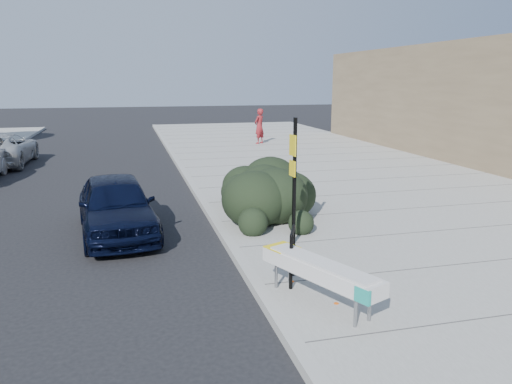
# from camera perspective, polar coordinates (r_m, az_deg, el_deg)

# --- Properties ---
(ground) EXTENTS (120.00, 120.00, 0.00)m
(ground) POSITION_cam_1_polar(r_m,az_deg,el_deg) (10.53, -2.51, -7.16)
(ground) COLOR black
(ground) RESTS_ON ground
(sidewalk_near) EXTENTS (11.20, 50.00, 0.15)m
(sidewalk_near) POSITION_cam_1_polar(r_m,az_deg,el_deg) (16.92, 12.69, 0.46)
(sidewalk_near) COLOR gray
(sidewalk_near) RESTS_ON ground
(curb_near) EXTENTS (0.22, 50.00, 0.17)m
(curb_near) POSITION_cam_1_polar(r_m,az_deg,el_deg) (15.24, -6.43, -0.61)
(curb_near) COLOR #9E9E99
(curb_near) RESTS_ON ground
(bench) EXTENTS (1.32, 2.29, 0.69)m
(bench) POSITION_cam_1_polar(r_m,az_deg,el_deg) (7.87, 7.31, -8.89)
(bench) COLOR gray
(bench) RESTS_ON sidewalk_near
(bike_rack) EXTENTS (0.29, 0.61, 0.95)m
(bike_rack) POSITION_cam_1_polar(r_m,az_deg,el_deg) (8.61, 4.18, -6.68)
(bike_rack) COLOR black
(bike_rack) RESTS_ON sidewalk_near
(sign_post) EXTENTS (0.11, 0.31, 2.68)m
(sign_post) POSITION_cam_1_polar(r_m,az_deg,el_deg) (10.42, 4.34, 2.10)
(sign_post) COLOR black
(sign_post) RESTS_ON sidewalk_near
(hedge) EXTENTS (3.20, 4.37, 1.48)m
(hedge) POSITION_cam_1_polar(r_m,az_deg,el_deg) (12.97, 1.64, 0.75)
(hedge) COLOR black
(hedge) RESTS_ON sidewalk_near
(sedan_navy) EXTENTS (2.07, 4.27, 1.40)m
(sedan_navy) POSITION_cam_1_polar(r_m,az_deg,el_deg) (12.14, -15.68, -1.47)
(sedan_navy) COLOR black
(sedan_navy) RESTS_ON ground
(suv_silver) EXTENTS (2.40, 4.98, 1.37)m
(suv_silver) POSITION_cam_1_polar(r_m,az_deg,el_deg) (23.94, -27.05, 4.39)
(suv_silver) COLOR #ACAEB2
(suv_silver) RESTS_ON ground
(pedestrian) EXTENTS (0.82, 0.79, 1.90)m
(pedestrian) POSITION_cam_1_polar(r_m,az_deg,el_deg) (27.37, 0.38, 7.53)
(pedestrian) COLOR maroon
(pedestrian) RESTS_ON sidewalk_near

